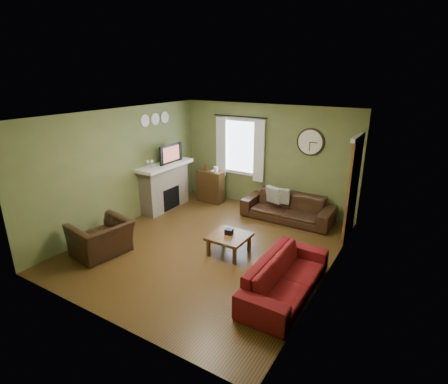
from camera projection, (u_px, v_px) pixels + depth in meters
The scene contains 31 objects.
floor at pixel (209, 246), 7.02m from camera, with size 4.60×5.20×0.00m, color #4B3216.
ceiling at pixel (207, 115), 6.17m from camera, with size 4.60×5.20×0.00m, color white.
wall_left at pixel (122, 168), 7.72m from camera, with size 0.00×5.20×2.60m, color olive.
wall_right at pixel (331, 208), 5.47m from camera, with size 0.00×5.20×2.60m, color olive.
wall_back at pixel (266, 157), 8.70m from camera, with size 4.60×0.00×2.60m, color olive.
wall_front at pixel (97, 237), 4.49m from camera, with size 4.60×0.00×2.60m, color olive.
fireplace at pixel (165, 188), 8.80m from camera, with size 0.40×1.40×1.10m, color #BAAD90.
firebox at pixel (171, 198), 8.79m from camera, with size 0.04×0.60×0.55m, color black.
mantel at pixel (164, 165), 8.59m from camera, with size 0.58×1.60×0.08m, color white.
tv at pixel (169, 156), 8.63m from camera, with size 0.60×0.08×0.35m, color black.
tv_screen at pixel (171, 154), 8.58m from camera, with size 0.02×0.62×0.36m, color #994C3F.
medallion_left at pixel (145, 121), 8.05m from camera, with size 0.28×0.28×0.03m, color white.
medallion_mid at pixel (155, 119), 8.33m from camera, with size 0.28×0.28×0.03m, color white.
medallion_right at pixel (165, 117), 8.61m from camera, with size 0.28×0.28×0.03m, color white.
window_pane at pixel (241, 147), 8.96m from camera, with size 1.00×0.02×1.30m, color silver, non-canonical shape.
curtain_rod at pixel (240, 116), 8.63m from camera, with size 0.03×0.03×1.50m, color black.
curtain_left at pixel (221, 147), 9.16m from camera, with size 0.28×0.04×1.55m, color white.
curtain_right at pixel (259, 152), 8.62m from camera, with size 0.28×0.04×1.55m, color white.
wall_clock at pixel (310, 142), 7.96m from camera, with size 0.64×0.06×0.64m, color white, non-canonical shape.
door at pixel (353, 190), 7.06m from camera, with size 0.05×0.90×2.10m, color brown.
bookshelf at pixel (210, 186), 9.29m from camera, with size 0.72×0.30×0.85m, color #372510, non-canonical shape.
book at pixel (212, 167), 9.13m from camera, with size 0.15×0.20×0.02m, color #52341A.
sofa_brown at pixel (288, 207), 8.18m from camera, with size 2.11×0.83×0.62m, color black.
pillow_left at pixel (274, 195), 8.29m from camera, with size 0.38×0.12×0.38m, color gray.
pillow_right at pixel (282, 196), 8.21m from camera, with size 0.36×0.11×0.36m, color gray.
sofa_red at pixel (286, 276), 5.44m from camera, with size 2.02×0.79×0.59m, color maroon.
armchair at pixel (101, 238), 6.62m from camera, with size 1.01×0.88×0.66m, color black.
coffee_table at pixel (229, 244), 6.69m from camera, with size 0.71×0.71×0.38m, color #52341A, non-canonical shape.
tissue_box at pixel (229, 233), 6.67m from camera, with size 0.14×0.14×0.11m, color black.
wine_glass_a at pixel (148, 165), 8.05m from camera, with size 0.07×0.07×0.21m, color white, non-canonical shape.
wine_glass_b at pixel (152, 164), 8.16m from camera, with size 0.07×0.07×0.19m, color white, non-canonical shape.
Camera 1 is at (3.50, -5.22, 3.32)m, focal length 28.00 mm.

